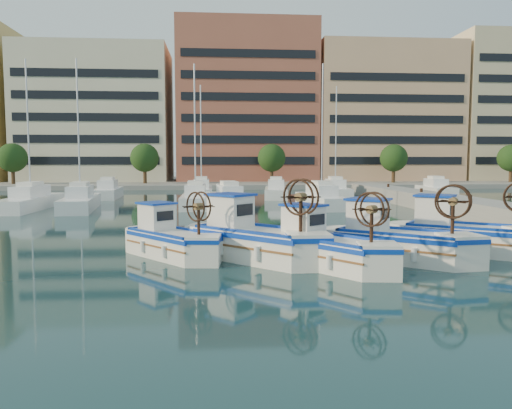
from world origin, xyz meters
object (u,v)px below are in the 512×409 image
Objects in this scene: fishing_boat_a at (171,238)px; fishing_boat_e at (462,233)px; fishing_boat_d at (395,239)px; fishing_boat_c at (325,246)px; fishing_boat_b at (254,237)px.

fishing_boat_a is 0.87× the size of fishing_boat_e.
fishing_boat_a is 0.90× the size of fishing_boat_d.
fishing_boat_d is (2.89, 0.94, 0.05)m from fishing_boat_c.
fishing_boat_b is at bearing -53.62° from fishing_boat_a.
fishing_boat_d is (5.31, -0.61, -0.06)m from fishing_boat_b.
fishing_boat_b is (3.20, -0.83, 0.14)m from fishing_boat_a.
fishing_boat_d is (8.51, -1.44, 0.08)m from fishing_boat_a.
fishing_boat_b is 1.10× the size of fishing_boat_c.
fishing_boat_e is at bearing -40.90° from fishing_boat_b.
fishing_boat_c is 0.94× the size of fishing_boat_d.
fishing_boat_e reaches higher than fishing_boat_a.
fishing_boat_c is 0.92× the size of fishing_boat_e.
fishing_boat_a is 6.11m from fishing_boat_c.
fishing_boat_b reaches higher than fishing_boat_d.
fishing_boat_e is at bearing -39.56° from fishing_boat_a.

